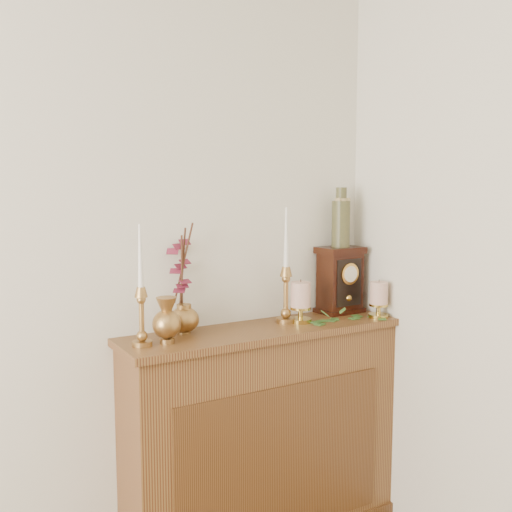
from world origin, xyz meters
TOP-DOWN VIEW (x-y plane):
  - console_shelf at (1.40, 2.10)m, footprint 1.24×0.34m
  - candlestick_left at (0.86, 2.08)m, footprint 0.08×0.08m
  - candlestick_center at (1.53, 2.13)m, footprint 0.08×0.08m
  - bud_vase at (0.95, 2.07)m, footprint 0.11×0.11m
  - ginger_jar at (1.07, 2.21)m, footprint 0.18×0.20m
  - pillar_candle_left at (1.58, 2.10)m, footprint 0.10×0.10m
  - pillar_candle_right at (1.94, 2.00)m, footprint 0.09×0.09m
  - ivy_garland at (1.74, 2.03)m, footprint 0.36×0.14m
  - mantel_clock at (1.86, 2.17)m, footprint 0.21×0.15m
  - ceramic_vase at (1.86, 2.18)m, footprint 0.08×0.08m

SIDE VIEW (x-z plane):
  - console_shelf at x=1.40m, z-range -0.03..0.90m
  - ivy_garland at x=1.74m, z-range 0.91..0.98m
  - bud_vase at x=0.95m, z-range 0.93..1.10m
  - pillar_candle_right at x=1.94m, z-range 0.93..1.11m
  - pillar_candle_left at x=1.58m, z-range 0.93..1.12m
  - candlestick_left at x=0.86m, z-range 0.85..1.30m
  - mantel_clock at x=1.86m, z-range 0.93..1.23m
  - candlestick_center at x=1.53m, z-range 0.84..1.34m
  - ginger_jar at x=1.07m, z-range 0.91..1.35m
  - ceramic_vase at x=1.86m, z-range 1.22..1.50m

